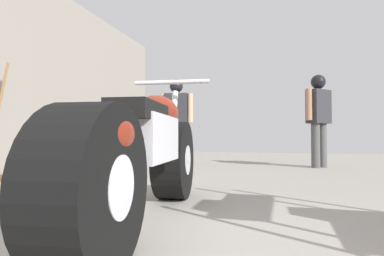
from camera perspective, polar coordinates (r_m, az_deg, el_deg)
name	(u,v)px	position (r m, az deg, el deg)	size (l,w,h in m)	color
ground_plane	(221,184)	(3.77, 5.26, -10.06)	(16.34, 16.34, 0.00)	gray
garage_partition_left	(32,75)	(5.14, -27.17, 8.58)	(0.08, 7.49, 2.90)	gray
motorcycle_maroon_cruiser	(146,155)	(2.01, -8.38, -4.91)	(0.69, 2.25, 1.05)	black
mechanic_in_blue	(176,114)	(5.99, -2.90, 2.54)	(0.66, 0.29, 1.66)	#2D3851
mechanic_with_helmet	(319,112)	(6.20, 22.09, 2.76)	(0.52, 0.58, 1.71)	#4C4C4C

